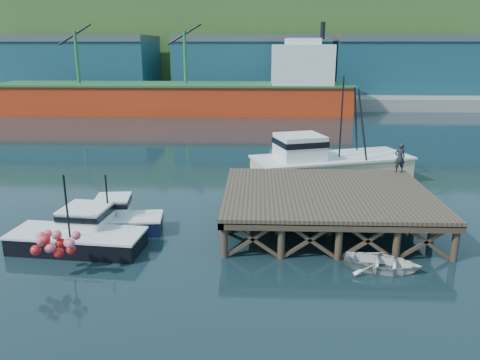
{
  "coord_description": "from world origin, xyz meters",
  "views": [
    {
      "loc": [
        1.43,
        -26.33,
        10.3
      ],
      "look_at": [
        0.32,
        2.0,
        2.15
      ],
      "focal_mm": 35.0,
      "sensor_mm": 36.0,
      "label": 1
    }
  ],
  "objects_px": {
    "boat_black": "(79,234)",
    "dockworker": "(400,158)",
    "trawler": "(328,162)",
    "dinghy": "(382,263)",
    "boat_navy": "(112,219)"
  },
  "relations": [
    {
      "from": "boat_navy",
      "to": "trawler",
      "type": "distance_m",
      "value": 17.39
    },
    {
      "from": "dinghy",
      "to": "trawler",
      "type": "bearing_deg",
      "value": 18.79
    },
    {
      "from": "boat_black",
      "to": "trawler",
      "type": "height_order",
      "value": "trawler"
    },
    {
      "from": "boat_black",
      "to": "trawler",
      "type": "relative_size",
      "value": 0.55
    },
    {
      "from": "boat_navy",
      "to": "boat_black",
      "type": "relative_size",
      "value": 0.83
    },
    {
      "from": "boat_black",
      "to": "boat_navy",
      "type": "bearing_deg",
      "value": 73.15
    },
    {
      "from": "boat_black",
      "to": "dockworker",
      "type": "xyz_separation_m",
      "value": [
        18.8,
        8.26,
        2.34
      ]
    },
    {
      "from": "dinghy",
      "to": "dockworker",
      "type": "distance_m",
      "value": 11.13
    },
    {
      "from": "trawler",
      "to": "dockworker",
      "type": "bearing_deg",
      "value": -67.11
    },
    {
      "from": "dockworker",
      "to": "trawler",
      "type": "bearing_deg",
      "value": -53.03
    },
    {
      "from": "boat_navy",
      "to": "dockworker",
      "type": "height_order",
      "value": "dockworker"
    },
    {
      "from": "boat_black",
      "to": "dinghy",
      "type": "height_order",
      "value": "boat_black"
    },
    {
      "from": "boat_navy",
      "to": "trawler",
      "type": "height_order",
      "value": "trawler"
    },
    {
      "from": "boat_navy",
      "to": "dinghy",
      "type": "bearing_deg",
      "value": -23.96
    },
    {
      "from": "trawler",
      "to": "dockworker",
      "type": "xyz_separation_m",
      "value": [
        4.02,
        -4.68,
        1.45
      ]
    }
  ]
}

